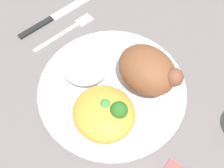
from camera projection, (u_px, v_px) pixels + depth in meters
ground_plane at (112, 92)px, 0.49m from camera, size 2.00×2.00×0.00m
plate at (112, 89)px, 0.49m from camera, size 0.26×0.26×0.02m
roasted_chicken at (148, 70)px, 0.46m from camera, size 0.11×0.08×0.07m
rice_pile at (85, 65)px, 0.48m from camera, size 0.09×0.08×0.03m
mac_cheese_with_broccoli at (105, 113)px, 0.43m from camera, size 0.10×0.10×0.05m
fork at (67, 30)px, 0.56m from camera, size 0.02×0.14×0.01m
knife at (51, 18)px, 0.58m from camera, size 0.03×0.19×0.01m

